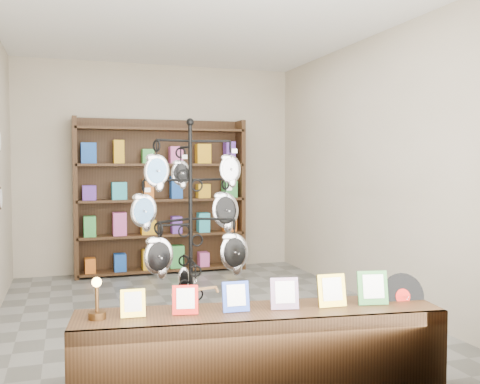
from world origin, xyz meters
The scene contains 5 objects.
ground centered at (0.00, 0.00, 0.00)m, with size 5.00×5.00×0.00m, color slate.
room_envelope centered at (0.00, 0.00, 1.85)m, with size 5.00×5.00×5.00m.
display_tree centered at (-0.35, -1.09, 1.11)m, with size 0.99×0.87×1.93m.
front_shelf centered at (-0.10, -2.04, 0.30)m, with size 2.46×0.80×0.86m.
back_shelving centered at (0.00, 2.30, 1.03)m, with size 2.42×0.36×2.20m.
Camera 1 is at (-1.31, -5.30, 1.56)m, focal length 40.00 mm.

